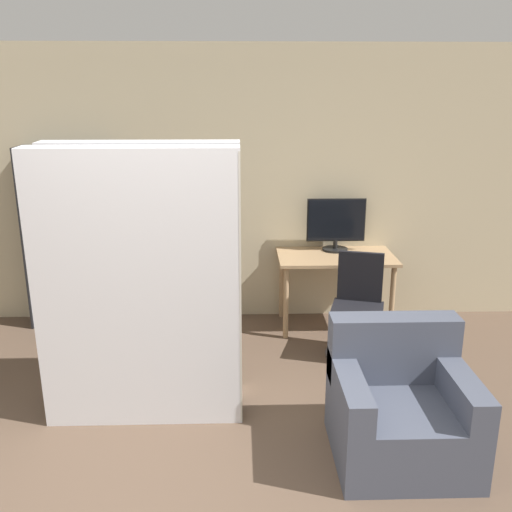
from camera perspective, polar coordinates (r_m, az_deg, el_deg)
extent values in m
cube|color=#C6B793|center=(5.70, -5.89, 6.90)|extent=(8.00, 0.06, 2.70)
cube|color=tan|center=(5.56, 8.00, -0.08)|extent=(1.12, 0.65, 0.03)
cylinder|color=tan|center=(5.36, 3.01, -4.71)|extent=(0.05, 0.05, 0.71)
cylinder|color=tan|center=(5.54, 13.44, -4.47)|extent=(0.05, 0.05, 0.71)
cylinder|color=tan|center=(5.86, 2.59, -2.83)|extent=(0.05, 0.05, 0.71)
cylinder|color=tan|center=(6.02, 12.16, -2.67)|extent=(0.05, 0.05, 0.71)
cylinder|color=black|center=(5.72, 7.91, 0.68)|extent=(0.25, 0.25, 0.02)
cylinder|color=black|center=(5.71, 7.93, 1.19)|extent=(0.04, 0.04, 0.08)
cube|color=black|center=(5.66, 8.02, 3.59)|extent=(0.58, 0.02, 0.43)
cube|color=black|center=(5.65, 8.03, 3.57)|extent=(0.55, 0.03, 0.40)
cylinder|color=#4C4C51|center=(5.21, 9.85, -9.69)|extent=(0.52, 0.52, 0.03)
cylinder|color=#4C4C51|center=(5.12, 9.96, -7.65)|extent=(0.05, 0.05, 0.38)
cube|color=black|center=(5.04, 10.08, -5.43)|extent=(0.54, 0.54, 0.05)
cube|color=black|center=(5.14, 10.39, -2.03)|extent=(0.39, 0.15, 0.45)
cube|color=black|center=(5.96, -21.84, 1.63)|extent=(0.02, 0.32, 1.77)
cube|color=black|center=(5.72, -13.86, 1.77)|extent=(0.02, 0.32, 1.77)
cube|color=black|center=(5.97, -17.54, 2.08)|extent=(0.86, 0.02, 1.77)
cube|color=black|center=(6.10, -17.21, -6.27)|extent=(0.83, 0.28, 0.02)
cube|color=black|center=(5.98, -17.49, -3.17)|extent=(0.83, 0.28, 0.02)
cube|color=black|center=(5.87, -17.78, 0.05)|extent=(0.83, 0.28, 0.02)
cube|color=black|center=(5.79, -18.08, 3.38)|extent=(0.83, 0.28, 0.02)
cube|color=black|center=(5.72, -18.39, 6.79)|extent=(0.83, 0.28, 0.02)
cube|color=black|center=(5.68, -18.71, 10.27)|extent=(0.83, 0.28, 0.02)
cube|color=#1E4C9E|center=(6.14, -20.96, -5.00)|extent=(0.02, 0.20, 0.28)
cube|color=#287A38|center=(6.16, -20.55, -4.80)|extent=(0.03, 0.23, 0.30)
cube|color=silver|center=(6.17, -20.11, -5.12)|extent=(0.03, 0.24, 0.22)
cube|color=#1E4C9E|center=(6.12, -19.87, -5.07)|extent=(0.03, 0.19, 0.25)
cube|color=#1E4C9E|center=(6.11, -19.49, -4.87)|extent=(0.03, 0.22, 0.29)
cube|color=orange|center=(6.10, -19.12, -5.13)|extent=(0.03, 0.17, 0.24)
cube|color=teal|center=(6.07, -18.79, -5.05)|extent=(0.03, 0.18, 0.27)
cube|color=teal|center=(6.04, -18.55, -5.12)|extent=(0.03, 0.18, 0.27)
cube|color=#232328|center=(6.08, -18.13, -5.26)|extent=(0.03, 0.20, 0.21)
cube|color=#287A38|center=(6.05, -21.12, -2.11)|extent=(0.04, 0.17, 0.22)
cube|color=orange|center=(6.01, -20.84, -2.07)|extent=(0.04, 0.18, 0.24)
cube|color=red|center=(6.04, -20.43, -1.70)|extent=(0.02, 0.20, 0.29)
cube|color=#287A38|center=(6.00, -20.21, -1.75)|extent=(0.04, 0.18, 0.30)
cube|color=teal|center=(6.04, -19.67, -2.04)|extent=(0.02, 0.17, 0.21)
cube|color=silver|center=(6.02, -19.46, -1.91)|extent=(0.03, 0.22, 0.24)
cube|color=red|center=(5.97, -19.23, -2.06)|extent=(0.04, 0.20, 0.24)
cube|color=#287A38|center=(5.98, -18.75, -2.00)|extent=(0.03, 0.18, 0.24)
cube|color=#232328|center=(5.95, -18.52, -1.93)|extent=(0.02, 0.17, 0.26)
cube|color=#1E4C9E|center=(5.96, -21.44, 1.38)|extent=(0.04, 0.23, 0.27)
cube|color=#287A38|center=(5.93, -21.12, 1.10)|extent=(0.03, 0.16, 0.22)
cube|color=teal|center=(5.89, -20.82, 1.37)|extent=(0.04, 0.18, 0.29)
cube|color=orange|center=(5.95, -20.29, 1.34)|extent=(0.02, 0.17, 0.24)
cube|color=red|center=(5.95, -19.98, 1.23)|extent=(0.03, 0.17, 0.22)
cube|color=teal|center=(5.87, -19.81, 1.22)|extent=(0.02, 0.21, 0.25)
cube|color=silver|center=(5.94, -19.27, 1.43)|extent=(0.03, 0.16, 0.25)
cube|color=orange|center=(5.90, -19.11, 1.24)|extent=(0.02, 0.23, 0.23)
cube|color=red|center=(5.86, -18.84, 1.52)|extent=(0.04, 0.21, 0.30)
cube|color=red|center=(5.86, -21.92, 4.31)|extent=(0.03, 0.22, 0.21)
cube|color=#7A2D84|center=(5.85, -21.62, 4.37)|extent=(0.02, 0.20, 0.22)
cube|color=#232328|center=(5.84, -21.35, 4.51)|extent=(0.02, 0.18, 0.25)
cube|color=#7A2D84|center=(5.80, -21.22, 4.54)|extent=(0.02, 0.16, 0.26)
cube|color=#287A38|center=(5.86, -20.68, 4.87)|extent=(0.03, 0.23, 0.30)
cube|color=red|center=(5.84, -20.37, 4.59)|extent=(0.02, 0.21, 0.24)
cube|color=#7A2D84|center=(5.80, -20.20, 4.52)|extent=(0.03, 0.16, 0.24)
cube|color=#7A2D84|center=(5.76, -19.96, 4.59)|extent=(0.03, 0.16, 0.26)
cube|color=brown|center=(5.81, -22.29, 7.97)|extent=(0.03, 0.21, 0.27)
cube|color=#1E4C9E|center=(5.80, -21.92, 7.89)|extent=(0.02, 0.21, 0.25)
cube|color=#1E4C9E|center=(5.81, -21.54, 8.00)|extent=(0.02, 0.24, 0.26)
cube|color=orange|center=(5.80, -21.26, 7.98)|extent=(0.03, 0.17, 0.25)
cube|color=brown|center=(5.80, -20.86, 7.92)|extent=(0.04, 0.24, 0.23)
cube|color=#1E4C9E|center=(5.79, -20.52, 7.92)|extent=(0.03, 0.20, 0.23)
cube|color=brown|center=(5.78, -20.10, 8.07)|extent=(0.03, 0.21, 0.25)
cube|color=red|center=(5.77, -19.81, 7.90)|extent=(0.02, 0.20, 0.21)
cube|color=#1E4C9E|center=(5.75, -19.55, 7.86)|extent=(0.02, 0.19, 0.21)
cube|color=silver|center=(3.91, -11.64, -3.56)|extent=(1.38, 0.23, 1.94)
cube|color=beige|center=(3.85, -1.57, -3.53)|extent=(0.01, 0.23, 1.90)
cube|color=silver|center=(4.25, -10.84, -1.90)|extent=(1.38, 0.23, 1.94)
cube|color=beige|center=(4.20, -1.59, -1.84)|extent=(0.01, 0.23, 1.90)
cube|color=#474C5B|center=(3.90, 14.29, -16.45)|extent=(0.85, 0.80, 0.40)
cube|color=#474C5B|center=(3.95, 13.55, -8.92)|extent=(0.85, 0.20, 0.45)
cube|color=#474C5B|center=(3.67, 9.31, -12.91)|extent=(0.16, 0.80, 0.20)
cube|color=#474C5B|center=(3.86, 19.65, -12.19)|extent=(0.16, 0.80, 0.20)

